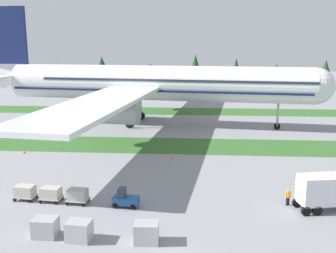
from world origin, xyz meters
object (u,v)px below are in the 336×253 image
Objects in this scene: cargo_dolly_lead at (78,195)px; cargo_dolly_second at (51,193)px; cargo_dolly_third at (25,191)px; ground_crew_loader at (328,177)px; uld_container_0 at (45,227)px; uld_container_2 at (147,233)px; baggage_tug at (125,199)px; ground_crew_marshaller at (288,196)px; uld_container_1 at (79,231)px; taxiway_marker_1 at (24,152)px; taxiway_marker_0 at (172,158)px; catering_truck at (331,191)px; airliner at (146,83)px.

cargo_dolly_lead is 2.90m from cargo_dolly_second.
ground_crew_loader reaches higher than cargo_dolly_third.
uld_container_0 is 8.73m from uld_container_2.
baggage_tug is 16.47m from ground_crew_marshaller.
uld_container_1 reaches higher than taxiway_marker_1.
baggage_tug reaches higher than taxiway_marker_0.
uld_container_2 is (10.94, -7.81, -0.05)m from cargo_dolly_second.
uld_container_2 is at bearing 13.52° from ground_crew_marshaller.
catering_truck reaches higher than cargo_dolly_third.
uld_container_1 is (5.27, -7.85, -0.07)m from cargo_dolly_second.
cargo_dolly_lead is 1.17× the size of uld_container_1.
uld_container_0 is 1.00× the size of uld_container_1.
cargo_dolly_third is 33.85m from ground_crew_loader.
catering_truck is 3.63× the size of uld_container_1.
catering_truck is at bearing 15.73° from uld_container_0.
uld_container_0 reaches higher than cargo_dolly_second.
ground_crew_loader is at bearing 107.23° from cargo_dolly_third.
uld_container_1 is at bearing -8.34° from uld_container_0.
airliner is 44.22m from ground_crew_marshaller.
cargo_dolly_lead is at bearing 3.80° from airliner.
cargo_dolly_second is 5.11× the size of taxiway_marker_0.
ground_crew_marshaller is 1.00× the size of ground_crew_loader.
ground_crew_marshaller is 15.88m from uld_container_2.
cargo_dolly_lead is at bearing -90.00° from baggage_tug.
ground_crew_loader reaches higher than taxiway_marker_0.
ground_crew_loader is (5.98, 6.32, 0.00)m from ground_crew_marshaller.
uld_container_2 is (-17.23, -7.72, -1.09)m from catering_truck.
ground_crew_marshaller is at bearing 137.14° from ground_crew_loader.
airliner is at bearing 54.98° from taxiway_marker_1.
taxiway_marker_1 is (-22.26, 1.52, 0.01)m from taxiway_marker_0.
uld_container_0 is 28.10m from taxiway_marker_1.
baggage_tug reaches higher than ground_crew_marshaller.
baggage_tug is at bearing 90.00° from cargo_dolly_second.
uld_container_0 is 3.08m from uld_container_1.
uld_container_0 is 4.38× the size of taxiway_marker_0.
ground_crew_loader is 0.87× the size of uld_container_1.
cargo_dolly_lead is 1.17× the size of uld_container_0.
ground_crew_marshaller and ground_crew_loader have the same top height.
taxiway_marker_1 is (-15.92, 25.42, -0.60)m from uld_container_1.
cargo_dolly_second is (-4.98, -39.87, -7.43)m from airliner.
catering_truck reaches higher than baggage_tug.
uld_container_2 is at bearing -76.86° from catering_truck.
uld_container_2 is at bearing 29.04° from baggage_tug.
cargo_dolly_third is 1.17× the size of uld_container_0.
uld_container_1 is at bearing 7.13° from airliner.
cargo_dolly_third is 5.11× the size of taxiway_marker_0.
uld_container_0 is 4.12× the size of taxiway_marker_1.
ground_crew_marshaller reaches higher than taxiway_marker_1.
airliner reaches higher than ground_crew_loader.
ground_crew_loader is (33.15, 6.82, 0.03)m from cargo_dolly_third.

